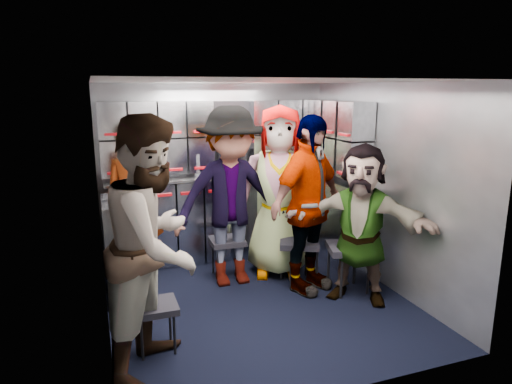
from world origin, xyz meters
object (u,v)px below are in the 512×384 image
object	(u,v)px
jump_seat_near_right	(349,251)
jump_seat_near_left	(155,309)
jump_seat_mid_left	(227,243)
attendant_standing	(135,206)
attendant_arc_c	(279,192)
attendant_arc_d	(308,205)
attendant_arc_b	(231,197)
jump_seat_mid_right	(299,245)
attendant_arc_a	(155,246)
jump_seat_center	(273,237)
attendant_arc_e	(360,224)

from	to	relation	value
jump_seat_near_right	jump_seat_near_left	bearing A→B (deg)	-167.59
jump_seat_mid_left	attendant_standing	xyz separation A→B (m)	(-0.94, 0.19, 0.46)
attendant_arc_c	attendant_arc_d	bearing A→B (deg)	-56.03
attendant_arc_b	attendant_arc_d	bearing A→B (deg)	-31.47
jump_seat_mid_right	attendant_arc_b	size ratio (longest dim) A/B	0.28
jump_seat_near_right	attendant_arc_a	world-z (taller)	attendant_arc_a
jump_seat_near_left	attendant_arc_a	world-z (taller)	attendant_arc_a
attendant_arc_a	attendant_arc_d	bearing A→B (deg)	-31.65
jump_seat_mid_right	attendant_standing	distance (m)	1.78
jump_seat_center	jump_seat_near_right	bearing A→B (deg)	-60.75
attendant_arc_a	attendant_arc_c	distance (m)	2.00
attendant_arc_a	attendant_arc_b	distance (m)	1.56
attendant_arc_e	attendant_standing	bearing A→B (deg)	-167.92
jump_seat_near_right	attendant_arc_d	xyz separation A→B (m)	(-0.38, 0.19, 0.46)
jump_seat_mid_right	jump_seat_near_right	size ratio (longest dim) A/B	1.02
jump_seat_near_left	attendant_arc_a	size ratio (longest dim) A/B	0.21
attendant_arc_a	attendant_arc_e	size ratio (longest dim) A/B	1.22
jump_seat_mid_right	jump_seat_near_right	distance (m)	0.53
jump_seat_mid_left	jump_seat_center	size ratio (longest dim) A/B	1.04
jump_seat_near_left	attendant_arc_b	world-z (taller)	attendant_arc_b
jump_seat_mid_left	jump_seat_center	distance (m)	0.57
jump_seat_mid_left	jump_seat_mid_right	world-z (taller)	jump_seat_mid_right
jump_seat_center	jump_seat_mid_right	distance (m)	0.51
attendant_standing	jump_seat_mid_right	bearing A→B (deg)	-6.72
jump_seat_near_left	jump_seat_mid_right	xyz separation A→B (m)	(1.62, 0.81, 0.07)
jump_seat_mid_left	attendant_arc_c	size ratio (longest dim) A/B	0.23
jump_seat_near_right	attendant_arc_a	distance (m)	2.15
jump_seat_center	attendant_arc_b	world-z (taller)	attendant_arc_b
jump_seat_near_left	jump_seat_mid_right	size ratio (longest dim) A/B	0.76
attendant_standing	attendant_arc_b	distance (m)	1.02
jump_seat_mid_right	attendant_arc_c	size ratio (longest dim) A/B	0.28
attendant_arc_a	attendant_arc_d	world-z (taller)	attendant_arc_a
jump_seat_near_left	jump_seat_center	size ratio (longest dim) A/B	0.96
jump_seat_mid_left	attendant_arc_b	bearing A→B (deg)	-90.00
attendant_arc_a	attendant_arc_c	size ratio (longest dim) A/B	1.00
jump_seat_near_left	attendant_standing	world-z (taller)	attendant_standing
attendant_arc_b	attendant_arc_a	bearing A→B (deg)	-126.24
attendant_standing	attendant_arc_d	xyz separation A→B (m)	(1.62, -0.80, 0.06)
attendant_arc_b	jump_seat_mid_left	bearing A→B (deg)	91.12
attendant_arc_d	jump_seat_center	bearing A→B (deg)	71.63
attendant_arc_b	attendant_arc_e	xyz separation A→B (m)	(1.05, -0.80, -0.16)
jump_seat_mid_left	attendant_arc_d	size ratio (longest dim) A/B	0.24
attendant_arc_b	attendant_arc_d	size ratio (longest dim) A/B	1.04
jump_seat_mid_right	jump_seat_near_right	bearing A→B (deg)	-43.97
jump_seat_mid_right	attendant_arc_d	xyz separation A→B (m)	(0.00, -0.18, 0.48)
jump_seat_mid_left	jump_seat_mid_right	xyz separation A→B (m)	(0.67, -0.43, 0.04)
jump_seat_near_right	attendant_arc_b	xyz separation A→B (m)	(-1.05, 0.62, 0.50)
attendant_arc_a	jump_seat_center	bearing A→B (deg)	-13.68
jump_seat_near_left	jump_seat_near_right	size ratio (longest dim) A/B	0.77
jump_seat_mid_right	attendant_arc_c	bearing A→B (deg)	108.06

